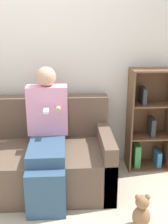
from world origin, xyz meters
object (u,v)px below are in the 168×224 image
at_px(couch, 11,159).
at_px(bookshelf, 148,123).
at_px(teddy_bear, 142,212).
at_px(adult_seated, 47,132).

height_order(couch, bookshelf, bookshelf).
relative_size(couch, bookshelf, 1.77).
xyz_separation_m(bookshelf, teddy_bear, (-0.32, -1.05, -0.39)).
bearing_deg(couch, teddy_bear, -31.35).
height_order(bookshelf, teddy_bear, bookshelf).
height_order(couch, teddy_bear, couch).
distance_m(couch, adult_seated, 0.53).
relative_size(couch, teddy_bear, 6.64).
bearing_deg(adult_seated, couch, 162.74).
relative_size(couch, adult_seated, 1.67).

